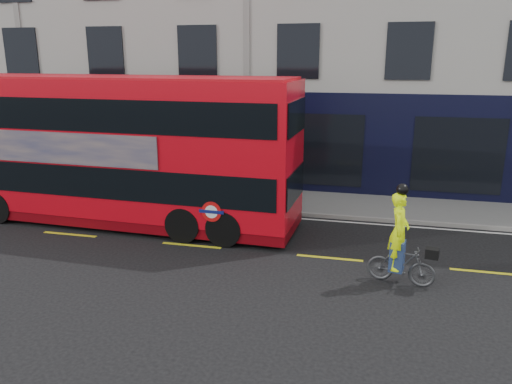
% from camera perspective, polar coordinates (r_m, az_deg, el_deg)
% --- Properties ---
extents(ground, '(120.00, 120.00, 0.00)m').
position_cam_1_polar(ground, '(13.44, -9.63, -8.32)').
color(ground, black).
rests_on(ground, ground).
extents(pavement, '(60.00, 3.00, 0.12)m').
position_cam_1_polar(pavement, '(19.21, -2.11, -0.66)').
color(pavement, slate).
rests_on(pavement, ground).
extents(kerb, '(60.00, 0.12, 0.13)m').
position_cam_1_polar(kerb, '(17.83, -3.41, -1.93)').
color(kerb, gray).
rests_on(kerb, ground).
extents(building_terrace, '(50.00, 10.07, 15.00)m').
position_cam_1_polar(building_terrace, '(24.83, 1.96, 20.26)').
color(building_terrace, '#A4A29B').
rests_on(building_terrace, ground).
extents(road_edge_line, '(58.00, 0.10, 0.01)m').
position_cam_1_polar(road_edge_line, '(17.57, -3.69, -2.40)').
color(road_edge_line, silver).
rests_on(road_edge_line, ground).
extents(lane_dashes, '(58.00, 0.12, 0.01)m').
position_cam_1_polar(lane_dashes, '(14.72, -7.36, -6.07)').
color(lane_dashes, yellow).
rests_on(lane_dashes, ground).
extents(bus, '(11.84, 3.11, 4.74)m').
position_cam_1_polar(bus, '(16.66, -15.51, 4.69)').
color(bus, red).
rests_on(bus, ground).
extents(cyclist, '(1.67, 0.78, 2.49)m').
position_cam_1_polar(cyclist, '(12.46, 16.17, -6.32)').
color(cyclist, '#444649').
rests_on(cyclist, ground).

